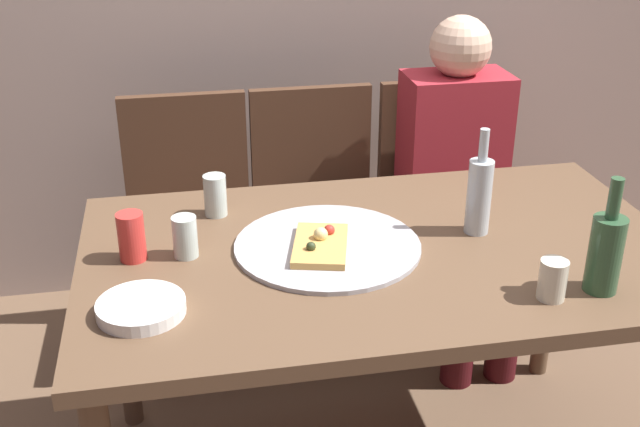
{
  "coord_description": "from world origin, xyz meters",
  "views": [
    {
      "loc": [
        -0.49,
        -1.69,
        1.68
      ],
      "look_at": [
        -0.14,
        0.12,
        0.81
      ],
      "focal_mm": 44.09,
      "sensor_mm": 36.0,
      "label": 1
    }
  ],
  "objects_px": {
    "beer_bottle": "(479,194)",
    "chair_left": "(190,210)",
    "pizza_slice_last": "(320,244)",
    "soda_can": "(131,237)",
    "chair_middle": "(317,200)",
    "plate_stack": "(141,308)",
    "guest_in_sweater": "(460,174)",
    "pizza_tray": "(328,246)",
    "tumbler_near": "(215,195)",
    "dining_table": "(382,275)",
    "chair_right": "(444,190)",
    "wine_glass": "(553,280)",
    "tumbler_far": "(185,237)",
    "wine_bottle": "(606,251)"
  },
  "relations": [
    {
      "from": "plate_stack",
      "to": "chair_left",
      "type": "bearing_deg",
      "value": 82.94
    },
    {
      "from": "dining_table",
      "to": "chair_right",
      "type": "relative_size",
      "value": 1.68
    },
    {
      "from": "chair_left",
      "to": "chair_middle",
      "type": "bearing_deg",
      "value": -180.0
    },
    {
      "from": "chair_middle",
      "to": "wine_glass",
      "type": "bearing_deg",
      "value": 105.13
    },
    {
      "from": "wine_glass",
      "to": "guest_in_sweater",
      "type": "relative_size",
      "value": 0.08
    },
    {
      "from": "soda_can",
      "to": "wine_glass",
      "type": "bearing_deg",
      "value": -21.56
    },
    {
      "from": "pizza_tray",
      "to": "chair_left",
      "type": "distance_m",
      "value": 0.92
    },
    {
      "from": "beer_bottle",
      "to": "plate_stack",
      "type": "relative_size",
      "value": 1.47
    },
    {
      "from": "pizza_tray",
      "to": "chair_middle",
      "type": "height_order",
      "value": "chair_middle"
    },
    {
      "from": "pizza_tray",
      "to": "wine_bottle",
      "type": "xyz_separation_m",
      "value": [
        0.57,
        -0.32,
        0.09
      ]
    },
    {
      "from": "dining_table",
      "to": "wine_glass",
      "type": "distance_m",
      "value": 0.45
    },
    {
      "from": "pizza_slice_last",
      "to": "tumbler_near",
      "type": "relative_size",
      "value": 2.14
    },
    {
      "from": "beer_bottle",
      "to": "chair_left",
      "type": "distance_m",
      "value": 1.14
    },
    {
      "from": "wine_glass",
      "to": "guest_in_sweater",
      "type": "height_order",
      "value": "guest_in_sweater"
    },
    {
      "from": "pizza_tray",
      "to": "tumbler_near",
      "type": "bearing_deg",
      "value": 135.98
    },
    {
      "from": "dining_table",
      "to": "chair_middle",
      "type": "distance_m",
      "value": 0.87
    },
    {
      "from": "tumbler_far",
      "to": "soda_can",
      "type": "relative_size",
      "value": 0.86
    },
    {
      "from": "tumbler_far",
      "to": "chair_right",
      "type": "height_order",
      "value": "chair_right"
    },
    {
      "from": "pizza_tray",
      "to": "tumbler_far",
      "type": "xyz_separation_m",
      "value": [
        -0.35,
        0.03,
        0.05
      ]
    },
    {
      "from": "pizza_slice_last",
      "to": "chair_left",
      "type": "relative_size",
      "value": 0.27
    },
    {
      "from": "plate_stack",
      "to": "chair_left",
      "type": "height_order",
      "value": "chair_left"
    },
    {
      "from": "pizza_tray",
      "to": "wine_glass",
      "type": "distance_m",
      "value": 0.55
    },
    {
      "from": "tumbler_near",
      "to": "chair_right",
      "type": "height_order",
      "value": "chair_right"
    },
    {
      "from": "chair_left",
      "to": "chair_right",
      "type": "xyz_separation_m",
      "value": [
        0.94,
        0.0,
        0.0
      ]
    },
    {
      "from": "pizza_slice_last",
      "to": "soda_can",
      "type": "height_order",
      "value": "soda_can"
    },
    {
      "from": "wine_bottle",
      "to": "soda_can",
      "type": "height_order",
      "value": "wine_bottle"
    },
    {
      "from": "beer_bottle",
      "to": "guest_in_sweater",
      "type": "distance_m",
      "value": 0.73
    },
    {
      "from": "pizza_tray",
      "to": "chair_left",
      "type": "height_order",
      "value": "chair_left"
    },
    {
      "from": "guest_in_sweater",
      "to": "soda_can",
      "type": "bearing_deg",
      "value": 30.58
    },
    {
      "from": "beer_bottle",
      "to": "dining_table",
      "type": "bearing_deg",
      "value": -171.22
    },
    {
      "from": "tumbler_near",
      "to": "guest_in_sweater",
      "type": "distance_m",
      "value": 0.98
    },
    {
      "from": "pizza_slice_last",
      "to": "chair_middle",
      "type": "bearing_deg",
      "value": 79.85
    },
    {
      "from": "pizza_tray",
      "to": "guest_in_sweater",
      "type": "distance_m",
      "value": 0.92
    },
    {
      "from": "dining_table",
      "to": "chair_right",
      "type": "xyz_separation_m",
      "value": [
        0.47,
        0.85,
        -0.16
      ]
    },
    {
      "from": "wine_glass",
      "to": "chair_left",
      "type": "xyz_separation_m",
      "value": [
        -0.77,
        1.16,
        -0.29
      ]
    },
    {
      "from": "pizza_slice_last",
      "to": "chair_middle",
      "type": "xyz_separation_m",
      "value": [
        0.15,
        0.85,
        -0.27
      ]
    },
    {
      "from": "wine_bottle",
      "to": "wine_glass",
      "type": "distance_m",
      "value": 0.14
    },
    {
      "from": "soda_can",
      "to": "chair_left",
      "type": "height_order",
      "value": "chair_left"
    },
    {
      "from": "dining_table",
      "to": "soda_can",
      "type": "bearing_deg",
      "value": 174.78
    },
    {
      "from": "guest_in_sweater",
      "to": "wine_bottle",
      "type": "bearing_deg",
      "value": 87.65
    },
    {
      "from": "guest_in_sweater",
      "to": "tumbler_near",
      "type": "bearing_deg",
      "value": 25.98
    },
    {
      "from": "pizza_tray",
      "to": "wine_glass",
      "type": "xyz_separation_m",
      "value": [
        0.44,
        -0.33,
        0.04
      ]
    },
    {
      "from": "tumbler_far",
      "to": "soda_can",
      "type": "height_order",
      "value": "soda_can"
    },
    {
      "from": "dining_table",
      "to": "wine_bottle",
      "type": "relative_size",
      "value": 5.48
    },
    {
      "from": "soda_can",
      "to": "pizza_tray",
      "type": "bearing_deg",
      "value": -4.02
    },
    {
      "from": "tumbler_far",
      "to": "plate_stack",
      "type": "relative_size",
      "value": 0.55
    },
    {
      "from": "plate_stack",
      "to": "dining_table",
      "type": "bearing_deg",
      "value": 18.61
    },
    {
      "from": "plate_stack",
      "to": "soda_can",
      "type": "bearing_deg",
      "value": 94.88
    },
    {
      "from": "soda_can",
      "to": "plate_stack",
      "type": "height_order",
      "value": "soda_can"
    },
    {
      "from": "pizza_slice_last",
      "to": "tumbler_near",
      "type": "bearing_deg",
      "value": 131.51
    }
  ]
}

